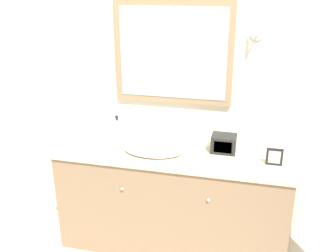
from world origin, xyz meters
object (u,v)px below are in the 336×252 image
appliance_box (224,144)px  picture_frame (274,157)px  soap_bottle (117,127)px  sink_basin (154,148)px

appliance_box → picture_frame: bearing=-21.3°
soap_bottle → appliance_box: size_ratio=0.95×
sink_basin → appliance_box: (0.52, 0.10, 0.05)m
soap_bottle → appliance_box: soap_bottle is taller
soap_bottle → picture_frame: size_ratio=1.38×
appliance_box → picture_frame: appliance_box is taller
appliance_box → soap_bottle: bearing=172.6°
soap_bottle → appliance_box: (0.90, -0.12, -0.01)m
sink_basin → picture_frame: (0.89, -0.04, 0.04)m
sink_basin → picture_frame: sink_basin is taller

